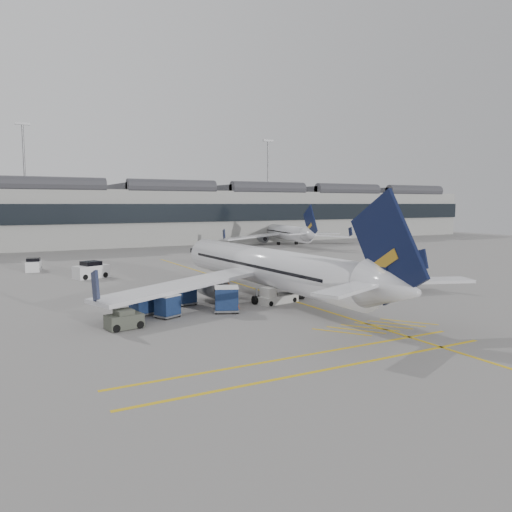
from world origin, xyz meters
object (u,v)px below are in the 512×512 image
airliner_main (269,268)px  pushback_tug (124,320)px  baggage_cart_a (227,299)px  belt_loader (277,297)px  ramp_agent_a (227,286)px  ramp_agent_b (235,298)px

airliner_main → pushback_tug: airliner_main is taller
baggage_cart_a → pushback_tug: baggage_cart_a is taller
baggage_cart_a → pushback_tug: size_ratio=0.94×
belt_loader → baggage_cart_a: size_ratio=1.89×
baggage_cart_a → ramp_agent_a: 6.90m
ramp_agent_b → ramp_agent_a: bearing=-104.5°
baggage_cart_a → ramp_agent_a: bearing=87.4°
airliner_main → ramp_agent_b: size_ratio=20.16×
pushback_tug → ramp_agent_a: bearing=23.5°
ramp_agent_a → pushback_tug: bearing=154.6°
airliner_main → belt_loader: (-0.46, -2.04, -2.20)m
belt_loader → ramp_agent_a: 5.45m
belt_loader → ramp_agent_a: ramp_agent_a is taller
airliner_main → belt_loader: bearing=-103.9°
ramp_agent_b → baggage_cart_a: bearing=41.5°
ramp_agent_a → baggage_cart_a: bearing=-174.9°
baggage_cart_a → ramp_agent_a: size_ratio=1.28×
belt_loader → ramp_agent_b: (-4.16, -0.46, 0.34)m
airliner_main → pushback_tug: bearing=-163.0°
baggage_cart_a → airliner_main: bearing=53.2°
baggage_cart_a → ramp_agent_a: baggage_cart_a is taller
belt_loader → ramp_agent_b: belt_loader is taller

